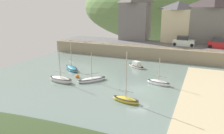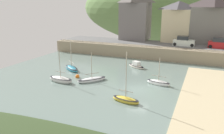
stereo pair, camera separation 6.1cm
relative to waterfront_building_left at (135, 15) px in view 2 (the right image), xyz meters
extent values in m
cube|color=slate|center=(8.44, -25.20, -8.01)|extent=(48.00, 40.00, 0.06)
cube|color=gray|center=(8.44, -8.20, -6.78)|extent=(48.00, 2.40, 2.40)
cube|color=#606060|center=(8.44, -4.50, -5.63)|extent=(48.00, 9.00, 0.10)
ellipsoid|color=#5D7E45|center=(11.55, 30.00, 1.33)|extent=(80.00, 44.00, 26.60)
cube|color=slate|center=(0.00, 0.00, -1.39)|extent=(6.41, 5.20, 8.39)
cube|color=beige|center=(9.67, 0.00, -2.11)|extent=(6.41, 4.24, 6.94)
pyramid|color=#4E4C4F|center=(9.67, 0.00, 2.26)|extent=(6.71, 4.54, 1.80)
cube|color=slate|center=(16.51, 0.00, -1.85)|extent=(8.53, 4.43, 7.45)
pyramid|color=#413838|center=(16.51, 0.00, 3.05)|extent=(8.83, 4.73, 2.36)
ellipsoid|color=gold|center=(8.16, -29.26, -7.78)|extent=(3.35, 1.57, 0.72)
ellipsoid|color=black|center=(8.16, -29.26, -7.59)|extent=(3.28, 1.54, 0.12)
cylinder|color=#B2A893|center=(8.16, -29.26, -4.90)|extent=(0.09, 0.09, 5.05)
cylinder|color=gray|center=(8.16, -29.26, -6.70)|extent=(1.77, 0.35, 0.07)
ellipsoid|color=white|center=(1.49, -24.66, -7.79)|extent=(3.62, 3.99, 0.69)
ellipsoid|color=black|center=(1.49, -24.66, -7.60)|extent=(3.55, 3.91, 0.12)
cylinder|color=#B2A893|center=(1.49, -24.66, -5.64)|extent=(0.09, 0.09, 3.62)
cylinder|color=gray|center=(1.49, -24.66, -6.87)|extent=(1.36, 1.59, 0.07)
ellipsoid|color=teal|center=(-4.20, -21.02, -7.77)|extent=(4.06, 3.47, 0.76)
ellipsoid|color=black|center=(-4.20, -21.02, -7.56)|extent=(3.98, 3.40, 0.12)
cylinder|color=#B2A893|center=(-4.20, -21.02, -5.31)|extent=(0.09, 0.09, 4.16)
cylinder|color=gray|center=(-4.20, -21.02, -6.64)|extent=(1.90, 1.43, 0.07)
ellipsoid|color=white|center=(10.37, -22.38, -7.76)|extent=(3.31, 1.45, 0.81)
ellipsoid|color=black|center=(10.37, -22.38, -7.54)|extent=(3.24, 1.42, 0.12)
cylinder|color=#B2A893|center=(10.37, -22.38, -5.81)|extent=(0.09, 0.09, 3.08)
cylinder|color=gray|center=(10.37, -22.38, -6.79)|extent=(2.02, 0.41, 0.07)
ellipsoid|color=silver|center=(5.16, -15.45, -7.81)|extent=(3.63, 2.89, 0.61)
ellipsoid|color=black|center=(5.16, -15.45, -7.65)|extent=(3.56, 2.84, 0.12)
cube|color=silver|center=(5.16, -15.45, -7.21)|extent=(1.49, 1.37, 0.60)
ellipsoid|color=silver|center=(-2.41, -26.55, -7.71)|extent=(3.97, 1.71, 0.97)
ellipsoid|color=black|center=(-2.41, -26.55, -7.45)|extent=(3.89, 1.67, 0.12)
cylinder|color=#B2A893|center=(-2.41, -26.55, -5.37)|extent=(0.09, 0.09, 3.71)
cylinder|color=gray|center=(-2.41, -26.55, -6.54)|extent=(1.90, 0.27, 0.07)
cube|color=silver|center=(11.65, -4.50, -4.98)|extent=(4.14, 1.79, 1.20)
cube|color=#282D33|center=(11.40, -4.50, -4.03)|extent=(2.13, 1.54, 0.80)
cylinder|color=black|center=(13.30, -3.70, -5.26)|extent=(0.64, 0.22, 0.64)
cylinder|color=black|center=(13.30, -5.30, -5.26)|extent=(0.64, 0.22, 0.64)
cylinder|color=black|center=(10.00, -3.70, -5.26)|extent=(0.64, 0.22, 0.64)
cylinder|color=black|center=(10.00, -5.30, -5.26)|extent=(0.64, 0.22, 0.64)
cube|color=#B21D20|center=(18.19, -4.50, -4.98)|extent=(4.18, 1.91, 1.20)
cube|color=#282D33|center=(17.94, -4.50, -4.03)|extent=(2.18, 1.61, 0.80)
cylinder|color=black|center=(16.54, -3.70, -5.26)|extent=(0.64, 0.22, 0.64)
cylinder|color=black|center=(16.54, -5.30, -5.26)|extent=(0.64, 0.22, 0.64)
sphere|color=orange|center=(-1.24, -24.06, -7.80)|extent=(0.60, 0.60, 0.60)
camera|label=1|loc=(15.53, -50.67, 2.43)|focal=35.55mm
camera|label=2|loc=(15.58, -50.64, 2.43)|focal=35.55mm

